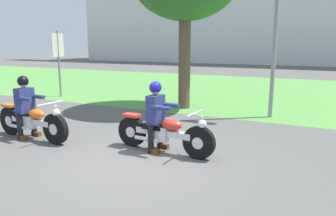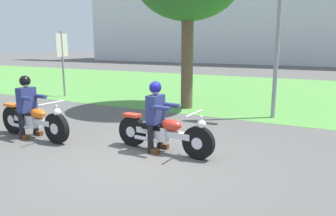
{
  "view_description": "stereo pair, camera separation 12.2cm",
  "coord_description": "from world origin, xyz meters",
  "px_view_note": "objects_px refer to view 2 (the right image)",
  "views": [
    {
      "loc": [
        3.07,
        -4.73,
        2.1
      ],
      "look_at": [
        0.36,
        0.79,
        0.85
      ],
      "focal_mm": 33.89,
      "sensor_mm": 36.0,
      "label": 1
    },
    {
      "loc": [
        3.18,
        -4.68,
        2.1
      ],
      "look_at": [
        0.36,
        0.79,
        0.85
      ],
      "focal_mm": 33.89,
      "sensor_mm": 36.0,
      "label": 2
    }
  ],
  "objects_px": {
    "motorcycle_follow": "(34,121)",
    "rider_follow": "(27,102)",
    "sign_banner": "(62,53)",
    "motorcycle_lead": "(164,133)",
    "rider_lead": "(156,111)"
  },
  "relations": [
    {
      "from": "motorcycle_follow",
      "to": "rider_follow",
      "type": "bearing_deg",
      "value": 179.2
    },
    {
      "from": "sign_banner",
      "to": "motorcycle_lead",
      "type": "bearing_deg",
      "value": -31.47
    },
    {
      "from": "rider_lead",
      "to": "rider_follow",
      "type": "bearing_deg",
      "value": -166.89
    },
    {
      "from": "motorcycle_lead",
      "to": "rider_lead",
      "type": "xyz_separation_m",
      "value": [
        -0.17,
        0.01,
        0.43
      ]
    },
    {
      "from": "motorcycle_lead",
      "to": "rider_lead",
      "type": "relative_size",
      "value": 1.54
    },
    {
      "from": "sign_banner",
      "to": "motorcycle_follow",
      "type": "bearing_deg",
      "value": -51.23
    },
    {
      "from": "rider_follow",
      "to": "motorcycle_follow",
      "type": "bearing_deg",
      "value": -0.8
    },
    {
      "from": "motorcycle_follow",
      "to": "rider_follow",
      "type": "height_order",
      "value": "rider_follow"
    },
    {
      "from": "motorcycle_lead",
      "to": "motorcycle_follow",
      "type": "bearing_deg",
      "value": -166.89
    },
    {
      "from": "rider_follow",
      "to": "sign_banner",
      "type": "bearing_deg",
      "value": 131.28
    },
    {
      "from": "rider_lead",
      "to": "rider_follow",
      "type": "relative_size",
      "value": 0.99
    },
    {
      "from": "motorcycle_lead",
      "to": "sign_banner",
      "type": "height_order",
      "value": "sign_banner"
    },
    {
      "from": "motorcycle_follow",
      "to": "sign_banner",
      "type": "xyz_separation_m",
      "value": [
        -3.75,
        4.66,
        1.32
      ]
    },
    {
      "from": "motorcycle_follow",
      "to": "motorcycle_lead",
      "type": "bearing_deg",
      "value": 13.11
    },
    {
      "from": "rider_lead",
      "to": "motorcycle_follow",
      "type": "distance_m",
      "value": 2.96
    }
  ]
}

